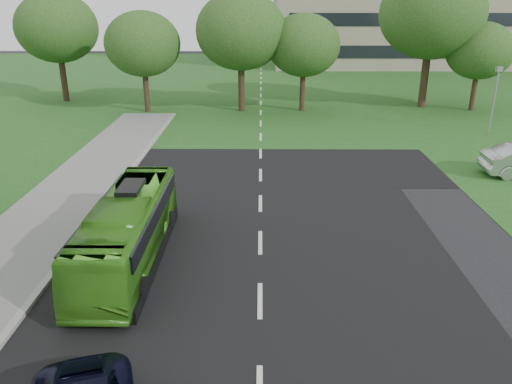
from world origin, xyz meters
TOP-DOWN VIEW (x-y plane):
  - ground at (0.00, 0.00)m, footprint 160.00×160.00m
  - street_surfaces at (-0.38, 22.75)m, footprint 120.00×120.00m
  - tree_park_a at (-9.54, 26.32)m, footprint 6.09×6.09m
  - tree_park_b at (-1.63, 26.74)m, footprint 7.32×7.32m
  - tree_park_c at (3.50, 26.88)m, footprint 5.94×5.94m
  - tree_park_d at (14.13, 28.46)m, footprint 8.64×8.64m
  - tree_park_e at (17.97, 27.12)m, footprint 5.43×5.43m
  - tree_park_f at (-18.15, 31.01)m, footprint 7.17×7.17m
  - bus at (-4.68, 0.56)m, footprint 2.04×8.66m
  - camera_pole at (16.00, 18.95)m, footprint 0.47×0.43m

SIDE VIEW (x-z plane):
  - ground at x=0.00m, z-range 0.00..0.00m
  - street_surfaces at x=-0.38m, z-range -0.05..0.10m
  - bus at x=-4.68m, z-range 0.00..2.41m
  - camera_pole at x=16.00m, z-range 0.67..5.32m
  - tree_park_e at x=17.97m, z-range 1.30..8.54m
  - tree_park_c at x=3.50m, z-range 1.41..9.30m
  - tree_park_a at x=-9.54m, z-range 1.45..9.54m
  - tree_park_b at x=-1.63m, z-range 1.67..11.26m
  - tree_park_f at x=-18.15m, z-range 1.72..11.30m
  - tree_park_d at x=14.13m, z-range 2.02..13.45m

